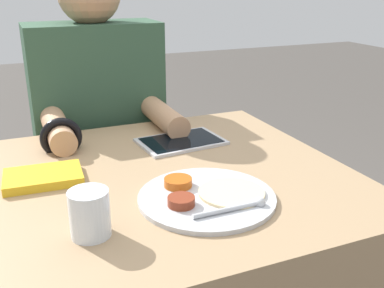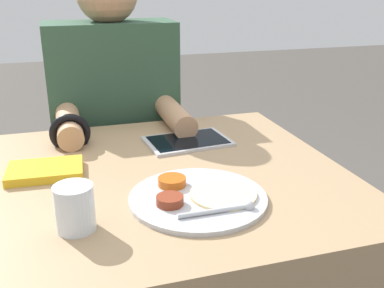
{
  "view_description": "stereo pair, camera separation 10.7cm",
  "coord_description": "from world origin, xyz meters",
  "px_view_note": "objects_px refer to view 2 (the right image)",
  "views": [
    {
      "loc": [
        -0.2,
        -0.91,
        1.16
      ],
      "look_at": [
        0.19,
        0.01,
        0.79
      ],
      "focal_mm": 42.0,
      "sensor_mm": 36.0,
      "label": 1
    },
    {
      "loc": [
        -0.1,
        -0.95,
        1.16
      ],
      "look_at": [
        0.19,
        0.01,
        0.79
      ],
      "focal_mm": 42.0,
      "sensor_mm": 36.0,
      "label": 2
    }
  ],
  "objects_px": {
    "person_diner": "(117,156)",
    "drinking_glass": "(75,208)",
    "tablet_device": "(188,141)",
    "thali_tray": "(198,197)",
    "red_notebook": "(45,171)"
  },
  "relations": [
    {
      "from": "red_notebook",
      "to": "drinking_glass",
      "type": "bearing_deg",
      "value": -78.35
    },
    {
      "from": "thali_tray",
      "to": "person_diner",
      "type": "bearing_deg",
      "value": 96.5
    },
    {
      "from": "tablet_device",
      "to": "person_diner",
      "type": "relative_size",
      "value": 0.2
    },
    {
      "from": "tablet_device",
      "to": "thali_tray",
      "type": "bearing_deg",
      "value": -102.62
    },
    {
      "from": "person_diner",
      "to": "red_notebook",
      "type": "bearing_deg",
      "value": -115.23
    },
    {
      "from": "tablet_device",
      "to": "drinking_glass",
      "type": "bearing_deg",
      "value": -130.38
    },
    {
      "from": "tablet_device",
      "to": "drinking_glass",
      "type": "xyz_separation_m",
      "value": [
        -0.32,
        -0.38,
        0.04
      ]
    },
    {
      "from": "thali_tray",
      "to": "person_diner",
      "type": "relative_size",
      "value": 0.24
    },
    {
      "from": "thali_tray",
      "to": "tablet_device",
      "type": "relative_size",
      "value": 1.2
    },
    {
      "from": "red_notebook",
      "to": "person_diner",
      "type": "bearing_deg",
      "value": 64.77
    },
    {
      "from": "person_diner",
      "to": "drinking_glass",
      "type": "height_order",
      "value": "person_diner"
    },
    {
      "from": "thali_tray",
      "to": "tablet_device",
      "type": "xyz_separation_m",
      "value": [
        0.08,
        0.34,
        -0.0
      ]
    },
    {
      "from": "person_diner",
      "to": "drinking_glass",
      "type": "distance_m",
      "value": 0.79
    },
    {
      "from": "tablet_device",
      "to": "person_diner",
      "type": "distance_m",
      "value": 0.43
    },
    {
      "from": "thali_tray",
      "to": "drinking_glass",
      "type": "xyz_separation_m",
      "value": [
        -0.25,
        -0.04,
        0.04
      ]
    }
  ]
}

